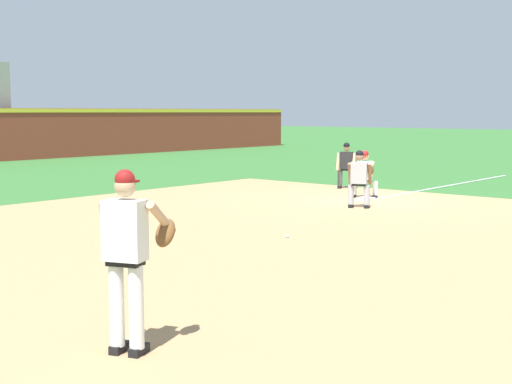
% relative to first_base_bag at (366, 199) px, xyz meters
% --- Properties ---
extents(ground_plane, '(160.00, 160.00, 0.00)m').
position_rel_first_base_bag_xyz_m(ground_plane, '(0.00, 0.00, -0.04)').
color(ground_plane, '#336B2D').
extents(infield_dirt_patch, '(18.00, 18.00, 0.01)m').
position_rel_first_base_bag_xyz_m(infield_dirt_patch, '(-6.12, -2.35, -0.04)').
color(infield_dirt_patch, tan).
rests_on(infield_dirt_patch, ground).
extents(foul_line_stripe, '(10.09, 0.10, 0.00)m').
position_rel_first_base_bag_xyz_m(foul_line_stripe, '(5.05, 0.00, -0.04)').
color(foul_line_stripe, white).
rests_on(foul_line_stripe, ground).
extents(first_base_bag, '(0.38, 0.38, 0.09)m').
position_rel_first_base_bag_xyz_m(first_base_bag, '(0.00, 0.00, 0.00)').
color(first_base_bag, white).
rests_on(first_base_bag, ground).
extents(baseball, '(0.07, 0.07, 0.07)m').
position_rel_first_base_bag_xyz_m(baseball, '(-5.94, -1.86, -0.01)').
color(baseball, white).
rests_on(baseball, ground).
extents(pitcher, '(0.81, 0.60, 1.86)m').
position_rel_first_base_bag_xyz_m(pitcher, '(-12.20, -4.70, 1.01)').
color(pitcher, black).
rests_on(pitcher, ground).
extents(first_baseman, '(0.85, 0.96, 1.34)m').
position_rel_first_base_bag_xyz_m(first_baseman, '(0.50, 0.34, 0.69)').
color(first_baseman, black).
rests_on(first_baseman, ground).
extents(baserunner, '(0.60, 0.67, 1.46)m').
position_rel_first_base_bag_xyz_m(baserunner, '(-1.39, -0.64, 0.75)').
color(baserunner, black).
rests_on(baserunner, ground).
extents(umpire, '(0.60, 0.67, 1.46)m').
position_rel_first_base_bag_xyz_m(umpire, '(2.29, 2.12, 0.75)').
color(umpire, black).
rests_on(umpire, ground).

